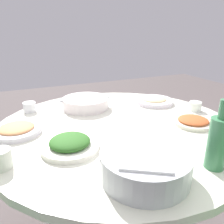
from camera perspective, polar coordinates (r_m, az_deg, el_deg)
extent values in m
cylinder|color=#99999E|center=(1.33, 1.26, -18.05)|extent=(0.13, 0.13, 0.68)
cylinder|color=beige|center=(1.15, 1.40, -4.06)|extent=(1.24, 1.24, 0.03)
cylinder|color=#B2B5BA|center=(0.75, 8.37, -13.16)|extent=(0.29, 0.29, 0.09)
ellipsoid|color=white|center=(0.75, 8.39, -12.87)|extent=(0.24, 0.24, 0.10)
cube|color=white|center=(0.66, 8.57, -13.45)|extent=(0.13, 0.16, 0.01)
cylinder|color=white|center=(1.38, -6.76, 2.30)|extent=(0.28, 0.28, 0.07)
cylinder|color=#321614|center=(1.39, -6.75, 2.07)|extent=(0.24, 0.24, 0.05)
cylinder|color=silver|center=(1.38, -6.79, 3.20)|extent=(0.05, 0.30, 0.01)
cylinder|color=white|center=(0.94, -10.59, -8.63)|extent=(0.24, 0.24, 0.02)
ellipsoid|color=#295B1F|center=(0.93, -10.68, -7.40)|extent=(0.17, 0.17, 0.05)
cylinder|color=white|center=(1.50, 10.58, 2.73)|extent=(0.24, 0.24, 0.03)
ellipsoid|color=#D8C086|center=(1.50, 10.62, 3.28)|extent=(0.16, 0.16, 0.03)
cylinder|color=silver|center=(1.22, 19.89, -2.62)|extent=(0.19, 0.19, 0.02)
ellipsoid|color=#AA4D25|center=(1.21, 19.97, -1.96)|extent=(0.15, 0.15, 0.03)
cylinder|color=silver|center=(1.14, -23.05, -4.43)|extent=(0.23, 0.23, 0.02)
ellipsoid|color=tan|center=(1.13, -23.16, -3.70)|extent=(0.16, 0.16, 0.03)
cylinder|color=#39764D|center=(0.85, 25.26, -7.31)|extent=(0.07, 0.07, 0.18)
cylinder|color=#39764D|center=(0.80, 26.58, 0.61)|extent=(0.03, 0.03, 0.06)
cylinder|color=white|center=(1.42, 20.39, 1.39)|extent=(0.07, 0.07, 0.05)
cylinder|color=silver|center=(0.88, -26.38, -10.62)|extent=(0.07, 0.07, 0.07)
cylinder|color=white|center=(1.40, -20.23, 1.19)|extent=(0.07, 0.07, 0.06)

